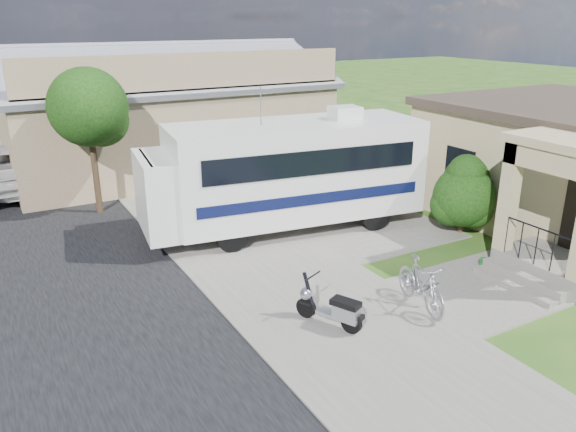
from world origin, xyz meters
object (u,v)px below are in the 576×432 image
shrub (464,193)px  bicycle (421,287)px  scooter (333,309)px  garden_hose (486,264)px  motorhome (286,171)px  pickup_truck (1,168)px

shrub → bicycle: (-4.17, -2.90, -0.66)m
scooter → garden_hose: scooter is taller
motorhome → garden_hose: bearing=-50.2°
motorhome → scooter: bearing=-102.4°
motorhome → scooter: (-1.96, -5.43, -1.32)m
scooter → bicycle: bearing=-32.4°
motorhome → garden_hose: (3.08, -4.86, -1.69)m
motorhome → scooter: motorhome is taller
scooter → bicycle: 2.07m
scooter → garden_hose: bearing=-18.5°
shrub → scooter: (-6.23, -2.63, -0.75)m
scooter → garden_hose: (5.04, 0.57, -0.37)m
pickup_truck → garden_hose: size_ratio=16.37×
scooter → pickup_truck: 14.88m
bicycle → garden_hose: bicycle is taller
motorhome → bicycle: bearing=-81.6°
bicycle → motorhome: bearing=101.9°
bicycle → pickup_truck: (-7.08, 14.27, 0.28)m
shrub → bicycle: size_ratio=1.29×
motorhome → shrub: 5.13m
motorhome → garden_hose: motorhome is taller
motorhome → shrub: size_ratio=3.53×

